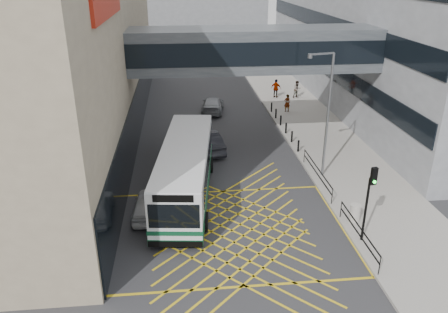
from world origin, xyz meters
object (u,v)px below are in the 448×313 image
object	(u,v)px
pedestrian_a	(287,103)
pedestrian_b	(297,89)
car_dark	(206,141)
car_white	(148,204)
litter_bin	(355,213)
street_lamp	(326,109)
traffic_light	(370,194)
pedestrian_c	(276,88)
car_silver	(213,104)
bus	(186,169)

from	to	relation	value
pedestrian_a	pedestrian_b	size ratio (longest dim) A/B	0.94
car_dark	car_white	bearing A→B (deg)	53.28
litter_bin	car_white	bearing A→B (deg)	169.60
street_lamp	traffic_light	bearing A→B (deg)	-104.92
car_white	pedestrian_c	size ratio (longest dim) A/B	2.19
traffic_light	litter_bin	size ratio (longest dim) A/B	4.25
car_silver	pedestrian_a	distance (m)	7.18
traffic_light	pedestrian_a	size ratio (longest dim) A/B	2.45
bus	pedestrian_c	world-z (taller)	bus
bus	car_white	distance (m)	3.26
bus	pedestrian_b	size ratio (longest dim) A/B	6.72
litter_bin	pedestrian_b	distance (m)	24.72
car_silver	pedestrian_c	world-z (taller)	pedestrian_c
car_silver	traffic_light	xyz separation A→B (m)	(5.84, -22.98, 2.11)
car_silver	pedestrian_c	size ratio (longest dim) A/B	2.47
car_silver	traffic_light	world-z (taller)	traffic_light
bus	car_white	xyz separation A→B (m)	(-2.21, -2.13, -1.11)
bus	traffic_light	xyz separation A→B (m)	(8.79, -6.13, 1.07)
litter_bin	pedestrian_c	size ratio (longest dim) A/B	0.50
street_lamp	litter_bin	size ratio (longest dim) A/B	8.34
car_silver	car_white	bearing A→B (deg)	83.10
bus	traffic_light	distance (m)	10.77
car_silver	pedestrian_a	size ratio (longest dim) A/B	2.85
pedestrian_a	pedestrian_c	world-z (taller)	pedestrian_c
car_dark	traffic_light	world-z (taller)	traffic_light
traffic_light	pedestrian_a	bearing A→B (deg)	74.00
traffic_light	street_lamp	xyz separation A→B (m)	(0.13, 7.66, 1.94)
traffic_light	car_dark	bearing A→B (deg)	105.83
bus	traffic_light	size ratio (longest dim) A/B	2.92
bus	traffic_light	world-z (taller)	traffic_light
street_lamp	car_white	bearing A→B (deg)	-175.78
bus	street_lamp	bearing A→B (deg)	16.28
car_silver	traffic_light	distance (m)	23.81
bus	litter_bin	distance (m)	10.07
car_white	pedestrian_c	bearing A→B (deg)	-115.08
traffic_light	street_lamp	size ratio (longest dim) A/B	0.51
pedestrian_a	street_lamp	bearing A→B (deg)	72.91
car_silver	pedestrian_c	xyz separation A→B (m)	(7.07, 3.82, 0.38)
pedestrian_b	pedestrian_c	world-z (taller)	pedestrian_c
pedestrian_b	bus	bearing A→B (deg)	-142.22
car_white	pedestrian_a	bearing A→B (deg)	-121.43
litter_bin	pedestrian_b	size ratio (longest dim) A/B	0.54
litter_bin	pedestrian_a	world-z (taller)	pedestrian_a
car_white	pedestrian_a	distance (m)	21.55
car_white	pedestrian_c	xyz separation A→B (m)	(12.22, 22.79, 0.46)
car_dark	pedestrian_b	distance (m)	17.06
street_lamp	car_dark	bearing A→B (deg)	129.33
car_white	traffic_light	distance (m)	11.90
traffic_light	car_white	bearing A→B (deg)	147.22
car_dark	pedestrian_a	xyz separation A→B (m)	(8.35, 8.69, 0.21)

